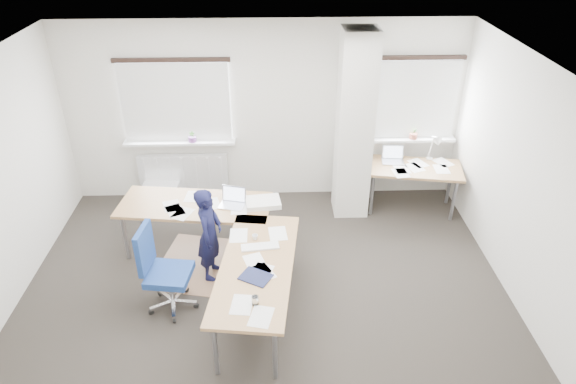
{
  "coord_description": "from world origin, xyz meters",
  "views": [
    {
      "loc": [
        0.11,
        -4.82,
        4.3
      ],
      "look_at": [
        0.31,
        0.9,
        0.94
      ],
      "focal_mm": 32.0,
      "sensor_mm": 36.0,
      "label": 1
    }
  ],
  "objects_px": {
    "task_chair": "(168,286)",
    "person": "(210,234)",
    "desk_main": "(227,234)",
    "desk_side": "(414,169)"
  },
  "relations": [
    {
      "from": "desk_main",
      "to": "person",
      "type": "relative_size",
      "value": 2.28
    },
    {
      "from": "person",
      "to": "task_chair",
      "type": "bearing_deg",
      "value": 152.76
    },
    {
      "from": "desk_main",
      "to": "task_chair",
      "type": "relative_size",
      "value": 2.59
    },
    {
      "from": "desk_main",
      "to": "desk_side",
      "type": "relative_size",
      "value": 1.92
    },
    {
      "from": "desk_main",
      "to": "desk_side",
      "type": "xyz_separation_m",
      "value": [
        2.71,
        1.61,
        -0.01
      ]
    },
    {
      "from": "desk_main",
      "to": "task_chair",
      "type": "xyz_separation_m",
      "value": [
        -0.68,
        -0.5,
        -0.38
      ]
    },
    {
      "from": "desk_main",
      "to": "desk_side",
      "type": "distance_m",
      "value": 3.15
    },
    {
      "from": "desk_side",
      "to": "task_chair",
      "type": "distance_m",
      "value": 4.01
    },
    {
      "from": "task_chair",
      "to": "person",
      "type": "xyz_separation_m",
      "value": [
        0.46,
        0.59,
        0.32
      ]
    },
    {
      "from": "desk_main",
      "to": "task_chair",
      "type": "bearing_deg",
      "value": -136.75
    }
  ]
}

